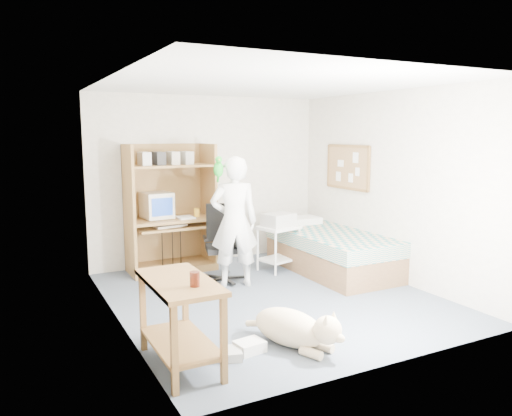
% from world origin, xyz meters
% --- Properties ---
extents(floor, '(4.00, 4.00, 0.00)m').
position_xyz_m(floor, '(0.00, 0.00, 0.00)').
color(floor, '#46515F').
rests_on(floor, ground).
extents(wall_back, '(3.60, 0.02, 2.50)m').
position_xyz_m(wall_back, '(0.00, 2.00, 1.25)').
color(wall_back, beige).
rests_on(wall_back, floor).
extents(wall_right, '(0.02, 4.00, 2.50)m').
position_xyz_m(wall_right, '(1.80, 0.00, 1.25)').
color(wall_right, beige).
rests_on(wall_right, floor).
extents(wall_left, '(0.02, 4.00, 2.50)m').
position_xyz_m(wall_left, '(-1.80, 0.00, 1.25)').
color(wall_left, beige).
rests_on(wall_left, floor).
extents(ceiling, '(3.60, 4.00, 0.02)m').
position_xyz_m(ceiling, '(0.00, 0.00, 2.50)').
color(ceiling, white).
rests_on(ceiling, wall_back).
extents(computer_hutch, '(1.20, 0.63, 1.80)m').
position_xyz_m(computer_hutch, '(-0.70, 1.74, 0.82)').
color(computer_hutch, olive).
rests_on(computer_hutch, floor).
extents(bed, '(1.02, 2.02, 0.66)m').
position_xyz_m(bed, '(1.30, 0.62, 0.29)').
color(bed, brown).
rests_on(bed, floor).
extents(side_desk, '(0.50, 1.00, 0.75)m').
position_xyz_m(side_desk, '(-1.55, -1.20, 0.49)').
color(side_desk, brown).
rests_on(side_desk, floor).
extents(corkboard, '(0.04, 0.94, 0.66)m').
position_xyz_m(corkboard, '(1.77, 0.90, 1.45)').
color(corkboard, olive).
rests_on(corkboard, wall_right).
extents(office_chair, '(0.57, 0.57, 1.00)m').
position_xyz_m(office_chair, '(-0.24, 0.94, 0.36)').
color(office_chair, black).
rests_on(office_chair, floor).
extents(person, '(0.70, 0.56, 1.67)m').
position_xyz_m(person, '(-0.20, 0.63, 0.83)').
color(person, white).
rests_on(person, floor).
extents(parrot, '(0.12, 0.21, 0.34)m').
position_xyz_m(parrot, '(-0.40, 0.65, 1.52)').
color(parrot, '#147E12').
rests_on(parrot, person).
extents(dog, '(0.62, 1.05, 0.42)m').
position_xyz_m(dog, '(-0.50, -1.32, 0.18)').
color(dog, beige).
rests_on(dog, floor).
extents(printer_cart, '(0.63, 0.55, 0.64)m').
position_xyz_m(printer_cart, '(0.66, 1.01, 0.43)').
color(printer_cart, white).
rests_on(printer_cart, floor).
extents(printer, '(0.49, 0.42, 0.18)m').
position_xyz_m(printer, '(0.66, 1.01, 0.73)').
color(printer, '#B6B5B1').
rests_on(printer, printer_cart).
extents(crt_monitor, '(0.42, 0.44, 0.36)m').
position_xyz_m(crt_monitor, '(-0.88, 1.75, 0.95)').
color(crt_monitor, beige).
rests_on(crt_monitor, computer_hutch).
extents(keyboard, '(0.47, 0.23, 0.03)m').
position_xyz_m(keyboard, '(-0.74, 1.58, 0.67)').
color(keyboard, beige).
rests_on(keyboard, computer_hutch).
extents(pencil_cup, '(0.08, 0.08, 0.12)m').
position_xyz_m(pencil_cup, '(-0.33, 1.65, 0.82)').
color(pencil_cup, gold).
rests_on(pencil_cup, computer_hutch).
extents(drink_glass, '(0.08, 0.08, 0.12)m').
position_xyz_m(drink_glass, '(-1.50, -1.43, 0.81)').
color(drink_glass, '#3E1409').
rests_on(drink_glass, side_desk).
extents(floor_box_a, '(0.28, 0.23, 0.10)m').
position_xyz_m(floor_box_a, '(-0.92, -1.23, 0.05)').
color(floor_box_a, white).
rests_on(floor_box_a, floor).
extents(floor_box_b, '(0.24, 0.26, 0.08)m').
position_xyz_m(floor_box_b, '(-1.12, -1.27, 0.04)').
color(floor_box_b, '#B1B1AC').
rests_on(floor_box_b, floor).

